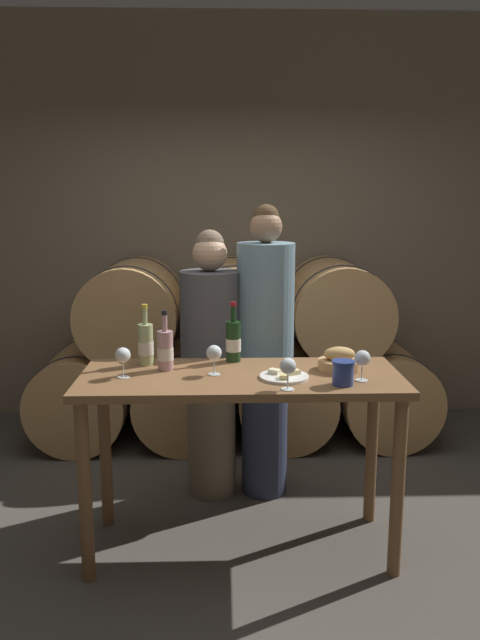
{
  "coord_description": "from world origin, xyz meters",
  "views": [
    {
      "loc": [
        -0.09,
        -2.98,
        1.81
      ],
      "look_at": [
        0.0,
        0.13,
        1.19
      ],
      "focal_mm": 35.0,
      "sensor_mm": 36.0,
      "label": 1
    }
  ],
  "objects_px": {
    "blue_crock": "(343,372)",
    "wine_glass_right": "(362,359)",
    "person_right": "(265,351)",
    "wine_glass_center": "(288,367)",
    "person_left": "(211,364)",
    "wine_bottle_red": "(233,341)",
    "wine_glass_left": "(214,353)",
    "wine_glass_far_left": "(123,356)",
    "bread_basket": "(339,361)",
    "tasting_table": "(241,402)",
    "cheese_plate": "(284,376)",
    "wine_bottle_white": "(146,344)",
    "wine_bottle_rose": "(165,350)"
  },
  "relations": [
    {
      "from": "tasting_table",
      "to": "person_right",
      "type": "bearing_deg",
      "value": 75.4
    },
    {
      "from": "person_left",
      "to": "wine_glass_far_left",
      "type": "distance_m",
      "value": 0.82
    },
    {
      "from": "wine_glass_far_left",
      "to": "cheese_plate",
      "type": "bearing_deg",
      "value": -2.5
    },
    {
      "from": "person_left",
      "to": "wine_glass_left",
      "type": "distance_m",
      "value": 0.67
    },
    {
      "from": "person_right",
      "to": "blue_crock",
      "type": "height_order",
      "value": "person_right"
    },
    {
      "from": "cheese_plate",
      "to": "wine_glass_far_left",
      "type": "bearing_deg",
      "value": 177.5
    },
    {
      "from": "person_left",
      "to": "wine_bottle_rose",
      "type": "xyz_separation_m",
      "value": [
        -0.22,
        -0.54,
        0.23
      ]
    },
    {
      "from": "wine_bottle_white",
      "to": "bread_basket",
      "type": "bearing_deg",
      "value": -7.76
    },
    {
      "from": "person_right",
      "to": "bread_basket",
      "type": "height_order",
      "value": "person_right"
    },
    {
      "from": "person_right",
      "to": "wine_glass_center",
      "type": "distance_m",
      "value": 0.9
    },
    {
      "from": "cheese_plate",
      "to": "wine_glass_right",
      "type": "bearing_deg",
      "value": -8.5
    },
    {
      "from": "person_left",
      "to": "blue_crock",
      "type": "relative_size",
      "value": 13.84
    },
    {
      "from": "wine_glass_left",
      "to": "cheese_plate",
      "type": "bearing_deg",
      "value": -12.14
    },
    {
      "from": "wine_bottle_red",
      "to": "blue_crock",
      "type": "distance_m",
      "value": 0.67
    },
    {
      "from": "wine_bottle_rose",
      "to": "blue_crock",
      "type": "height_order",
      "value": "wine_bottle_rose"
    },
    {
      "from": "wine_bottle_red",
      "to": "wine_glass_left",
      "type": "bearing_deg",
      "value": -111.73
    },
    {
      "from": "wine_glass_right",
      "to": "wine_glass_center",
      "type": "bearing_deg",
      "value": -160.78
    },
    {
      "from": "person_right",
      "to": "wine_glass_left",
      "type": "xyz_separation_m",
      "value": [
        -0.3,
        -0.63,
        0.15
      ]
    },
    {
      "from": "cheese_plate",
      "to": "wine_glass_right",
      "type": "xyz_separation_m",
      "value": [
        0.37,
        -0.05,
        0.1
      ]
    },
    {
      "from": "wine_bottle_rose",
      "to": "person_right",
      "type": "bearing_deg",
      "value": 44.68
    },
    {
      "from": "person_right",
      "to": "bread_basket",
      "type": "distance_m",
      "value": 0.67
    },
    {
      "from": "wine_bottle_rose",
      "to": "wine_glass_right",
      "type": "height_order",
      "value": "wine_bottle_rose"
    },
    {
      "from": "blue_crock",
      "to": "bread_basket",
      "type": "relative_size",
      "value": 0.55
    },
    {
      "from": "person_left",
      "to": "wine_glass_far_left",
      "type": "height_order",
      "value": "person_left"
    },
    {
      "from": "wine_bottle_red",
      "to": "bread_basket",
      "type": "height_order",
      "value": "wine_bottle_red"
    },
    {
      "from": "wine_bottle_red",
      "to": "wine_glass_far_left",
      "type": "xyz_separation_m",
      "value": [
        -0.54,
        -0.29,
        -0.0
      ]
    },
    {
      "from": "person_left",
      "to": "bread_basket",
      "type": "distance_m",
      "value": 0.89
    },
    {
      "from": "wine_glass_far_left",
      "to": "wine_glass_left",
      "type": "height_order",
      "value": "same"
    },
    {
      "from": "person_right",
      "to": "wine_glass_right",
      "type": "bearing_deg",
      "value": -61.65
    },
    {
      "from": "tasting_table",
      "to": "wine_glass_center",
      "type": "relative_size",
      "value": 10.6
    },
    {
      "from": "tasting_table",
      "to": "wine_glass_far_left",
      "type": "xyz_separation_m",
      "value": [
        -0.57,
        -0.04,
        0.25
      ]
    },
    {
      "from": "wine_bottle_red",
      "to": "wine_bottle_rose",
      "type": "bearing_deg",
      "value": -155.49
    },
    {
      "from": "wine_bottle_white",
      "to": "wine_glass_center",
      "type": "xyz_separation_m",
      "value": [
        0.7,
        -0.45,
        -0.0
      ]
    },
    {
      "from": "person_right",
      "to": "wine_glass_far_left",
      "type": "height_order",
      "value": "person_right"
    },
    {
      "from": "person_right",
      "to": "wine_glass_center",
      "type": "height_order",
      "value": "person_right"
    },
    {
      "from": "blue_crock",
      "to": "wine_glass_right",
      "type": "relative_size",
      "value": 0.78
    },
    {
      "from": "wine_bottle_white",
      "to": "cheese_plate",
      "type": "distance_m",
      "value": 0.76
    },
    {
      "from": "tasting_table",
      "to": "blue_crock",
      "type": "xyz_separation_m",
      "value": [
        0.47,
        -0.19,
        0.21
      ]
    },
    {
      "from": "person_left",
      "to": "wine_bottle_white",
      "type": "distance_m",
      "value": 0.6
    },
    {
      "from": "person_right",
      "to": "wine_glass_left",
      "type": "bearing_deg",
      "value": -115.22
    },
    {
      "from": "person_left",
      "to": "wine_bottle_red",
      "type": "relative_size",
      "value": 5.04
    },
    {
      "from": "blue_crock",
      "to": "person_left",
      "type": "bearing_deg",
      "value": 127.53
    },
    {
      "from": "tasting_table",
      "to": "wine_glass_left",
      "type": "distance_m",
      "value": 0.29
    },
    {
      "from": "bread_basket",
      "to": "wine_glass_left",
      "type": "bearing_deg",
      "value": -174.61
    },
    {
      "from": "wine_bottle_rose",
      "to": "cheese_plate",
      "type": "relative_size",
      "value": 1.28
    },
    {
      "from": "wine_bottle_rose",
      "to": "wine_glass_center",
      "type": "distance_m",
      "value": 0.68
    },
    {
      "from": "wine_bottle_white",
      "to": "cheese_plate",
      "type": "xyz_separation_m",
      "value": [
        0.7,
        -0.27,
        -0.1
      ]
    },
    {
      "from": "blue_crock",
      "to": "cheese_plate",
      "type": "bearing_deg",
      "value": 155.95
    },
    {
      "from": "person_right",
      "to": "cheese_plate",
      "type": "relative_size",
      "value": 7.38
    },
    {
      "from": "wine_bottle_red",
      "to": "wine_glass_left",
      "type": "relative_size",
      "value": 2.14
    }
  ]
}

